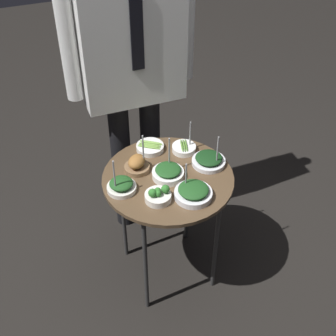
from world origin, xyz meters
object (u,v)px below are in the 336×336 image
Objects in this scene: bowl_spinach_center at (209,160)px; serving_cart at (168,186)px; bowl_spinach_back_right at (121,186)px; bowl_asparagus_mid_right at (150,147)px; bowl_asparagus_front_center at (184,148)px; waiter_figure at (130,51)px; bowl_broccoli_front_left at (158,195)px; bowl_spinach_near_rim at (193,192)px; bowl_spinach_front_right at (167,172)px; bowl_roast_far_rim at (137,164)px.

serving_cart is at bearing -174.91° from bowl_spinach_center.
bowl_spinach_back_right is at bearing -176.29° from bowl_spinach_center.
bowl_spinach_back_right is at bearing -132.85° from bowl_asparagus_mid_right.
bowl_asparagus_mid_right is at bearing 155.89° from bowl_asparagus_front_center.
bowl_asparagus_front_center is 0.09× the size of waiter_figure.
bowl_spinach_near_rim reaches higher than bowl_broccoli_front_left.
waiter_figure is (-0.02, 0.42, 0.38)m from bowl_spinach_front_right.
bowl_spinach_back_right is 0.30m from bowl_spinach_near_rim.
bowl_spinach_near_rim is 0.70m from waiter_figure.
serving_cart is 5.80× the size of bowl_broccoli_front_left.
waiter_figure is at bearing 65.63° from bowl_spinach_back_right.
bowl_spinach_center is 1.31× the size of bowl_asparagus_mid_right.
waiter_figure is (0.07, 0.54, 0.38)m from bowl_broccoli_front_left.
bowl_roast_far_rim is 0.11× the size of waiter_figure.
bowl_roast_far_rim reaches higher than serving_cart.
bowl_spinach_front_right is at bearing -134.01° from bowl_asparagus_front_center.
bowl_spinach_back_right is at bearing 138.12° from bowl_broccoli_front_left.
waiter_figure is at bearing 118.93° from bowl_spinach_center.
bowl_asparagus_front_center is (0.25, 0.05, -0.02)m from bowl_roast_far_rim.
bowl_asparagus_mid_right is (0.08, 0.33, -0.01)m from bowl_broccoli_front_left.
bowl_asparagus_mid_right is at bearing 47.15° from bowl_spinach_back_right.
serving_cart is 0.23m from bowl_spinach_back_right.
serving_cart is 4.22× the size of bowl_asparagus_front_center.
bowl_spinach_center is 1.53× the size of bowl_broccoli_front_left.
bowl_spinach_front_right is 0.21m from bowl_asparagus_mid_right.
bowl_spinach_back_right is (-0.21, -0.01, 0.00)m from bowl_spinach_front_right.
bowl_broccoli_front_left is at bearing -103.57° from bowl_asparagus_mid_right.
waiter_figure reaches higher than serving_cart.
bowl_spinach_front_right is 0.14m from bowl_roast_far_rim.
bowl_spinach_back_right is 0.61m from waiter_figure.
bowl_spinach_front_right is at bearing -176.07° from bowl_spinach_center.
bowl_broccoli_front_left is 0.15m from bowl_spinach_near_rim.
bowl_asparagus_front_center is 0.96× the size of bowl_spinach_near_rim.
bowl_spinach_front_right is at bearing -87.82° from bowl_asparagus_mid_right.
bowl_asparagus_front_center is at bearing -60.48° from waiter_figure.
bowl_spinach_center is 0.15m from bowl_asparagus_front_center.
bowl_asparagus_front_center reaches higher than serving_cart.
bowl_asparagus_front_center is at bearing 45.99° from bowl_spinach_front_right.
bowl_spinach_back_right is 1.62× the size of bowl_broccoli_front_left.
bowl_spinach_center is 1.06× the size of bowl_spinach_near_rim.
bowl_roast_far_rim is at bearing 140.15° from serving_cart.
bowl_spinach_near_rim is at bearing -105.45° from bowl_asparagus_front_center.
bowl_broccoli_front_left is (0.12, -0.11, -0.00)m from bowl_spinach_back_right.
bowl_broccoli_front_left is at bearing 166.29° from bowl_spinach_near_rim.
bowl_spinach_front_right is 0.11× the size of waiter_figure.
bowl_asparagus_front_center is (0.14, 0.15, 0.07)m from serving_cart.
bowl_spinach_back_right reaches higher than bowl_spinach_center.
bowl_asparagus_front_center is 0.31m from bowl_spinach_near_rim.
bowl_broccoli_front_left is at bearing -41.88° from bowl_spinach_back_right.
bowl_spinach_center is at bearing 3.71° from bowl_spinach_back_right.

